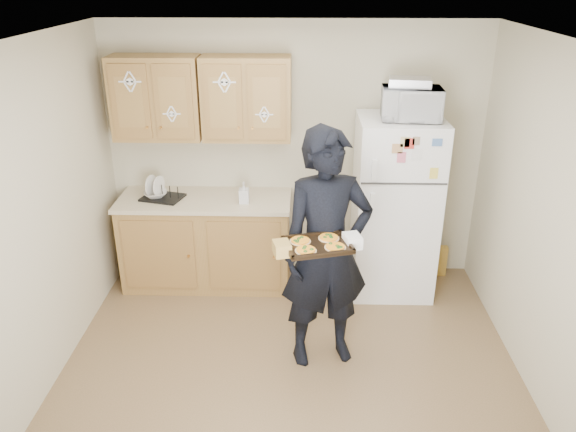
{
  "coord_description": "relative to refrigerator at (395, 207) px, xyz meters",
  "views": [
    {
      "loc": [
        0.09,
        -3.43,
        2.91
      ],
      "look_at": [
        -0.02,
        0.45,
        1.18
      ],
      "focal_mm": 35.0,
      "sensor_mm": 36.0,
      "label": 1
    }
  ],
  "objects": [
    {
      "name": "wall_left",
      "position": [
        -2.75,
        -1.43,
        0.4
      ],
      "size": [
        0.04,
        3.6,
        2.5
      ],
      "primitive_type": "cube",
      "color": "beige",
      "rests_on": "floor"
    },
    {
      "name": "person",
      "position": [
        -0.68,
        -1.11,
        0.11
      ],
      "size": [
        0.79,
        0.62,
        1.91
      ],
      "primitive_type": "imported",
      "rotation": [
        0.0,
        0.0,
        0.26
      ],
      "color": "black",
      "rests_on": "floor"
    },
    {
      "name": "upper_cab_left",
      "position": [
        -2.2,
        0.18,
        0.98
      ],
      "size": [
        0.8,
        0.33,
        0.75
      ],
      "primitive_type": "cube",
      "color": "olive",
      "rests_on": "wall_back"
    },
    {
      "name": "floor",
      "position": [
        -0.95,
        -1.43,
        -0.85
      ],
      "size": [
        3.6,
        3.6,
        0.0
      ],
      "primitive_type": "plane",
      "color": "brown",
      "rests_on": "ground"
    },
    {
      "name": "foil_pan",
      "position": [
        0.04,
        -0.02,
        1.17
      ],
      "size": [
        0.38,
        0.29,
        0.07
      ],
      "primitive_type": "cube",
      "rotation": [
        0.0,
        0.0,
        -0.15
      ],
      "color": "silver",
      "rests_on": "microwave"
    },
    {
      "name": "pizza_back_right",
      "position": [
        -0.68,
        -1.3,
        0.31
      ],
      "size": [
        0.15,
        0.15,
        0.02
      ],
      "primitive_type": "cylinder",
      "color": "#FFAF20",
      "rests_on": "baking_tray"
    },
    {
      "name": "cereal_box",
      "position": [
        0.52,
        0.24,
        -0.69
      ],
      "size": [
        0.2,
        0.07,
        0.32
      ],
      "primitive_type": "cube",
      "color": "#EAD252",
      "rests_on": "floor"
    },
    {
      "name": "dish_rack",
      "position": [
        -2.19,
        0.04,
        0.12
      ],
      "size": [
        0.43,
        0.36,
        0.15
      ],
      "primitive_type": "cube",
      "rotation": [
        0.0,
        0.0,
        -0.26
      ],
      "color": "black",
      "rests_on": "countertop"
    },
    {
      "name": "countertop",
      "position": [
        -1.8,
        0.05,
        0.03
      ],
      "size": [
        1.64,
        0.64,
        0.04
      ],
      "primitive_type": "cube",
      "color": "beige",
      "rests_on": "base_cabinet"
    },
    {
      "name": "refrigerator",
      "position": [
        0.0,
        0.0,
        0.0
      ],
      "size": [
        0.75,
        0.7,
        1.7
      ],
      "primitive_type": "cube",
      "color": "white",
      "rests_on": "floor"
    },
    {
      "name": "microwave",
      "position": [
        0.06,
        -0.05,
        0.99
      ],
      "size": [
        0.52,
        0.37,
        0.28
      ],
      "primitive_type": "imported",
      "rotation": [
        0.0,
        0.0,
        -0.06
      ],
      "color": "white",
      "rests_on": "refrigerator"
    },
    {
      "name": "soap_bottle",
      "position": [
        -1.41,
        -0.04,
        0.15
      ],
      "size": [
        0.09,
        0.09,
        0.2
      ],
      "primitive_type": "imported",
      "rotation": [
        0.0,
        0.0,
        0.02
      ],
      "color": "white",
      "rests_on": "countertop"
    },
    {
      "name": "baking_tray",
      "position": [
        -0.76,
        -1.4,
        0.3
      ],
      "size": [
        0.52,
        0.43,
        0.04
      ],
      "primitive_type": "cube",
      "rotation": [
        0.0,
        0.0,
        0.26
      ],
      "color": "black",
      "rests_on": "person"
    },
    {
      "name": "wall_right",
      "position": [
        0.85,
        -1.43,
        0.4
      ],
      "size": [
        0.04,
        3.6,
        2.5
      ],
      "primitive_type": "cube",
      "color": "beige",
      "rests_on": "floor"
    },
    {
      "name": "pizza_front_left",
      "position": [
        -0.84,
        -1.5,
        0.31
      ],
      "size": [
        0.15,
        0.15,
        0.02
      ],
      "primitive_type": "cylinder",
      "color": "#FFAF20",
      "rests_on": "baking_tray"
    },
    {
      "name": "ceiling",
      "position": [
        -0.95,
        -1.43,
        1.65
      ],
      "size": [
        3.6,
        3.6,
        0.0
      ],
      "primitive_type": "plane",
      "color": "white",
      "rests_on": "wall_back"
    },
    {
      "name": "base_cabinet",
      "position": [
        -1.8,
        0.05,
        -0.42
      ],
      "size": [
        1.6,
        0.6,
        0.86
      ],
      "primitive_type": "cube",
      "color": "olive",
      "rests_on": "floor"
    },
    {
      "name": "bowl",
      "position": [
        -2.26,
        0.04,
        0.09
      ],
      "size": [
        0.27,
        0.27,
        0.05
      ],
      "primitive_type": "imported",
      "rotation": [
        0.0,
        0.0,
        0.28
      ],
      "color": "silver",
      "rests_on": "dish_rack"
    },
    {
      "name": "pizza_back_left",
      "position": [
        -0.88,
        -1.36,
        0.31
      ],
      "size": [
        0.15,
        0.15,
        0.02
      ],
      "primitive_type": "cylinder",
      "color": "#FFAF20",
      "rests_on": "baking_tray"
    },
    {
      "name": "pizza_front_right",
      "position": [
        -0.64,
        -1.45,
        0.31
      ],
      "size": [
        0.15,
        0.15,
        0.02
      ],
      "primitive_type": "cylinder",
      "color": "#FFAF20",
      "rests_on": "baking_tray"
    },
    {
      "name": "upper_cab_right",
      "position": [
        -1.38,
        0.18,
        0.98
      ],
      "size": [
        0.8,
        0.33,
        0.75
      ],
      "primitive_type": "cube",
      "color": "olive",
      "rests_on": "wall_back"
    },
    {
      "name": "wall_back",
      "position": [
        -0.95,
        0.37,
        0.4
      ],
      "size": [
        3.6,
        0.04,
        2.5
      ],
      "primitive_type": "cube",
      "color": "beige",
      "rests_on": "floor"
    }
  ]
}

